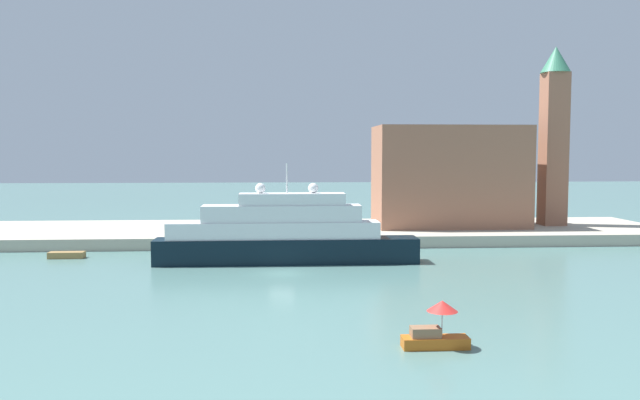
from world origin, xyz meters
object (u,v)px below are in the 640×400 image
at_px(work_barge, 67,255).
at_px(harbor_building, 449,176).
at_px(small_motorboat, 436,329).
at_px(parked_car, 187,228).
at_px(mooring_bollard, 305,232).
at_px(person_figure, 230,225).
at_px(large_yacht, 283,235).
at_px(bell_tower, 554,130).

xyz_separation_m(work_barge, harbor_building, (49.33, 16.06, 8.42)).
height_order(small_motorboat, work_barge, small_motorboat).
bearing_deg(parked_car, mooring_bollard, -18.61).
bearing_deg(person_figure, work_barge, -144.95).
relative_size(large_yacht, small_motorboat, 6.95).
relative_size(large_yacht, parked_car, 6.60).
xyz_separation_m(small_motorboat, person_figure, (-16.49, 48.95, 1.03)).
bearing_deg(bell_tower, mooring_bollard, -164.44).
height_order(harbor_building, parked_car, harbor_building).
xyz_separation_m(large_yacht, bell_tower, (40.01, 21.83, 12.51)).
bearing_deg(bell_tower, work_barge, -165.43).
distance_m(large_yacht, work_barge, 25.71).
bearing_deg(parked_car, bell_tower, 5.46).
xyz_separation_m(large_yacht, parked_car, (-12.93, 16.77, -1.03)).
relative_size(small_motorboat, parked_car, 0.95).
xyz_separation_m(large_yacht, harbor_building, (24.25, 20.96, 5.68)).
bearing_deg(large_yacht, bell_tower, 28.62).
height_order(large_yacht, mooring_bollard, large_yacht).
bearing_deg(small_motorboat, mooring_bollard, 98.63).
bearing_deg(person_figure, small_motorboat, -71.38).
bearing_deg(person_figure, harbor_building, 6.33).
xyz_separation_m(work_barge, bell_tower, (65.09, 16.92, 15.25)).
bearing_deg(harbor_building, work_barge, -161.97).
distance_m(small_motorboat, parked_car, 53.13).
height_order(harbor_building, bell_tower, bell_tower).
bearing_deg(work_barge, bell_tower, 14.57).
height_order(bell_tower, person_figure, bell_tower).
bearing_deg(harbor_building, large_yacht, -139.16).
bearing_deg(large_yacht, small_motorboat, -73.50).
bearing_deg(large_yacht, harbor_building, 40.84).
height_order(large_yacht, small_motorboat, large_yacht).
relative_size(small_motorboat, work_barge, 1.04).
height_order(work_barge, bell_tower, bell_tower).
bearing_deg(parked_car, small_motorboat, -65.24).
bearing_deg(small_motorboat, person_figure, 108.62).
xyz_separation_m(large_yacht, small_motorboat, (9.32, -31.47, -1.89)).
relative_size(small_motorboat, harbor_building, 0.20).
distance_m(large_yacht, person_figure, 18.91).
relative_size(large_yacht, work_barge, 7.23).
relative_size(work_barge, mooring_bollard, 4.53).
relative_size(work_barge, parked_car, 0.91).
bearing_deg(work_barge, parked_car, 44.29).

